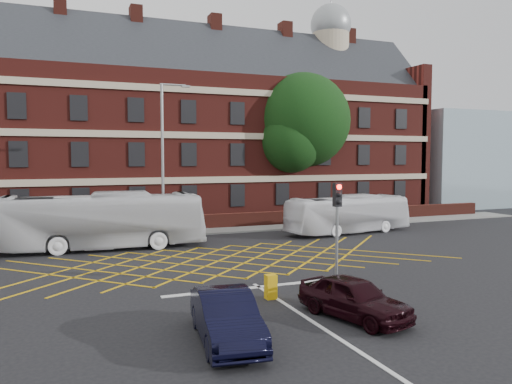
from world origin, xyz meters
name	(u,v)px	position (x,y,z in m)	size (l,w,h in m)	color
ground	(231,269)	(0.00, 0.00, 0.00)	(120.00, 120.00, 0.00)	black
victorian_building	(152,128)	(0.25, 22.00, 7.84)	(51.00, 12.17, 20.40)	#5B1C17
boundary_wall	(172,224)	(0.00, 13.00, 0.55)	(56.00, 0.50, 1.10)	#501C15
far_pavement	(175,232)	(0.00, 12.00, 0.06)	(60.00, 3.00, 0.12)	slate
glass_block	(460,160)	(34.00, 21.00, 5.00)	(14.00, 10.00, 10.00)	#99B2BF
box_junction_hatching	(218,261)	(0.00, 2.00, 0.01)	(11.50, 0.12, 0.02)	#CC990C
stop_line	(259,287)	(0.00, -3.50, 0.01)	(8.00, 0.30, 0.02)	silver
centre_line	(344,342)	(0.00, -10.00, 0.01)	(0.15, 14.00, 0.02)	silver
bus_left	(101,221)	(-5.27, 7.68, 1.64)	(2.75, 11.77, 3.28)	silver
bus_right	(348,214)	(11.25, 7.66, 1.32)	(2.22, 9.49, 2.64)	white
car_navy	(226,317)	(-3.12, -8.73, 0.73)	(1.54, 4.41, 1.45)	black
car_maroon	(354,298)	(1.43, -8.31, 0.70)	(1.64, 4.08, 1.39)	black
deciduous_tree	(302,127)	(12.27, 16.80, 7.89)	(8.25, 8.18, 12.56)	black
traffic_light_near	(337,245)	(2.84, -4.84, 1.76)	(0.70, 0.70, 4.27)	slate
street_lamp	(164,187)	(-1.38, 8.87, 3.46)	(2.25, 1.00, 9.83)	slate
utility_cabinet	(271,287)	(-0.21, -5.21, 0.46)	(0.40, 0.36, 0.91)	#E1A90D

